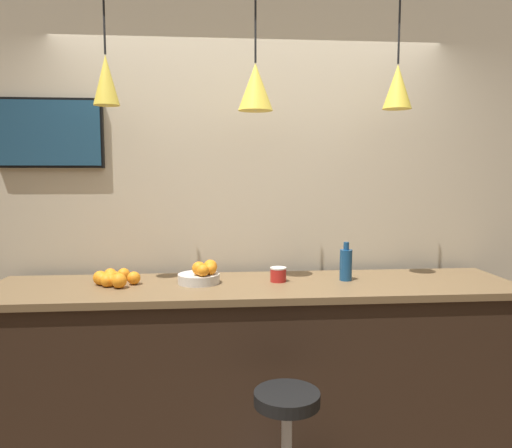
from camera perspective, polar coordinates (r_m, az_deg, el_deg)
name	(u,v)px	position (r m, az deg, el deg)	size (l,w,h in m)	color
back_wall	(250,203)	(3.31, -0.69, 2.41)	(8.00, 0.06, 2.90)	beige
service_counter	(256,367)	(3.07, 0.00, -16.02)	(3.04, 0.70, 1.01)	black
bar_stool	(287,442)	(2.55, 3.52, -23.57)	(0.39, 0.39, 0.64)	#B7B7BC
fruit_bowl	(201,275)	(2.93, -6.30, -5.82)	(0.24, 0.24, 0.14)	beige
orange_pile	(113,278)	(3.01, -16.07, -5.97)	(0.27, 0.28, 0.08)	orange
juice_bottle	(346,264)	(3.04, 10.24, -4.54)	(0.07, 0.07, 0.23)	navy
spread_jar	(278,274)	(2.97, 2.56, -5.78)	(0.10, 0.10, 0.09)	red
pendant_lamp_left	(106,79)	(2.97, -16.78, 15.55)	(0.14, 0.14, 0.78)	black
pendant_lamp_middle	(255,87)	(2.92, -0.06, 15.44)	(0.20, 0.20, 0.80)	black
pendant_lamp_right	(398,86)	(3.10, 15.87, 14.93)	(0.17, 0.17, 0.78)	black
mounted_tv	(50,133)	(3.40, -22.49, 9.58)	(0.65, 0.04, 0.43)	black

